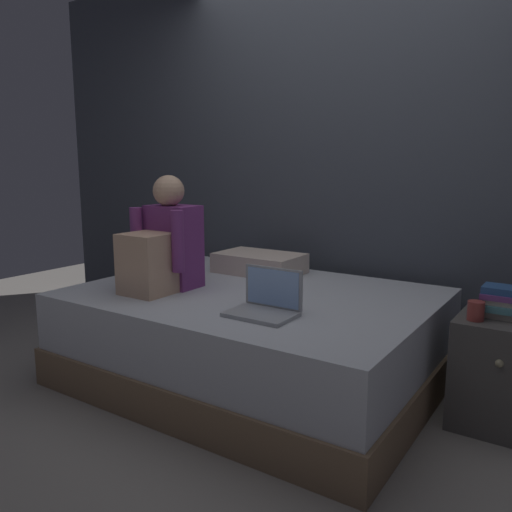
% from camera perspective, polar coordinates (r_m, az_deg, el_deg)
% --- Properties ---
extents(ground_plane, '(8.00, 8.00, 0.00)m').
position_cam_1_polar(ground_plane, '(2.78, -0.35, -16.50)').
color(ground_plane, gray).
extents(wall_back, '(5.60, 0.10, 2.70)m').
position_cam_1_polar(wall_back, '(3.54, 10.78, 11.66)').
color(wall_back, '#424751').
rests_on(wall_back, ground_plane).
extents(bed, '(2.00, 1.50, 0.53)m').
position_cam_1_polar(bed, '(3.01, -0.32, -8.92)').
color(bed, '#7A6047').
rests_on(bed, ground_plane).
extents(nightstand, '(0.44, 0.46, 0.53)m').
position_cam_1_polar(nightstand, '(2.78, 25.96, -11.53)').
color(nightstand, '#474442').
rests_on(nightstand, ground_plane).
extents(person_sitting, '(0.39, 0.44, 0.66)m').
position_cam_1_polar(person_sitting, '(2.98, -10.30, 1.05)').
color(person_sitting, '#75337A').
rests_on(person_sitting, bed).
extents(laptop, '(0.32, 0.23, 0.22)m').
position_cam_1_polar(laptop, '(2.48, 1.10, -5.28)').
color(laptop, '#9EA0A5').
rests_on(laptop, bed).
extents(pillow, '(0.56, 0.36, 0.13)m').
position_cam_1_polar(pillow, '(3.42, 0.39, -0.78)').
color(pillow, beige).
rests_on(pillow, bed).
extents(book_stack, '(0.22, 0.16, 0.15)m').
position_cam_1_polar(book_stack, '(2.68, 25.97, -4.66)').
color(book_stack, beige).
rests_on(book_stack, nightstand).
extents(mug, '(0.08, 0.08, 0.09)m').
position_cam_1_polar(mug, '(2.59, 23.27, -5.62)').
color(mug, '#933833').
rests_on(mug, nightstand).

